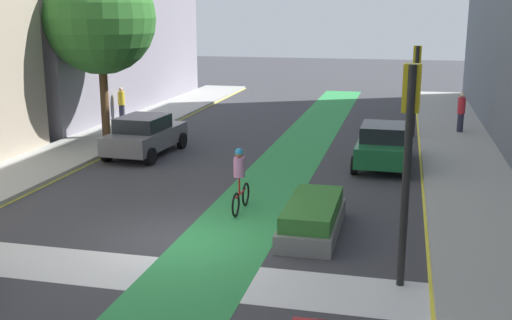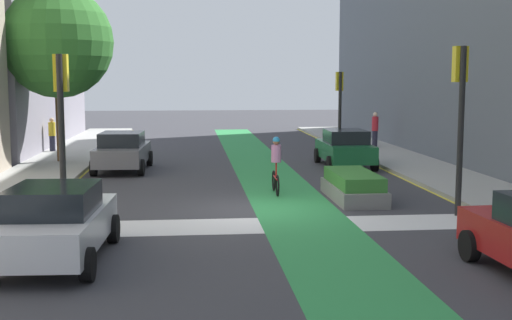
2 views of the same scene
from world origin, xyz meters
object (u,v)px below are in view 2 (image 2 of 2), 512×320
at_px(street_tree_near, 57,42).
at_px(median_planter, 353,187).
at_px(car_white_left_near, 56,223).
at_px(pedestrian_sidewalk_right_a, 375,129).
at_px(pedestrian_sidewalk_left_a, 52,134).
at_px(traffic_signal_far_right, 340,96).
at_px(traffic_signal_near_right, 460,98).
at_px(car_grey_left_far, 123,151).
at_px(cyclist_in_lane, 276,164).
at_px(traffic_signal_near_left, 61,105).
at_px(car_green_right_far, 345,148).

bearing_deg(street_tree_near, median_planter, -42.25).
height_order(car_white_left_near, pedestrian_sidewalk_right_a, pedestrian_sidewalk_right_a).
bearing_deg(pedestrian_sidewalk_left_a, traffic_signal_far_right, -0.45).
height_order(traffic_signal_near_right, car_grey_left_far, traffic_signal_near_right).
bearing_deg(street_tree_near, cyclist_in_lane, -45.19).
xyz_separation_m(traffic_signal_near_left, car_green_right_far, (9.71, 9.84, -2.21)).
bearing_deg(traffic_signal_near_left, traffic_signal_near_right, -1.24).
distance_m(pedestrian_sidewalk_left_a, median_planter, 17.98).
bearing_deg(pedestrian_sidewalk_right_a, traffic_signal_far_right, -160.11).
xyz_separation_m(traffic_signal_near_right, car_grey_left_far, (-9.90, 9.74, -2.37)).
height_order(cyclist_in_lane, pedestrian_sidewalk_right_a, pedestrian_sidewalk_right_a).
xyz_separation_m(traffic_signal_near_right, cyclist_in_lane, (-4.47, 3.76, -2.20)).
bearing_deg(traffic_signal_near_left, traffic_signal_far_right, 55.70).
height_order(traffic_signal_near_left, traffic_signal_far_right, traffic_signal_near_left).
height_order(cyclist_in_lane, median_planter, cyclist_in_lane).
height_order(traffic_signal_near_right, traffic_signal_near_left, traffic_signal_near_right).
relative_size(car_grey_left_far, pedestrian_sidewalk_left_a, 2.62).
xyz_separation_m(cyclist_in_lane, pedestrian_sidewalk_right_a, (6.90, 13.06, 0.10)).
height_order(car_green_right_far, pedestrian_sidewalk_left_a, pedestrian_sidewalk_left_a).
bearing_deg(median_planter, cyclist_in_lane, 151.40).
bearing_deg(car_grey_left_far, street_tree_near, 140.47).
xyz_separation_m(traffic_signal_near_left, median_planter, (8.22, 2.31, -2.61)).
bearing_deg(car_white_left_near, traffic_signal_near_left, 97.82).
xyz_separation_m(traffic_signal_near_left, car_white_left_near, (0.54, -3.95, -2.21)).
bearing_deg(pedestrian_sidewalk_left_a, cyclist_in_lane, -52.70).
relative_size(pedestrian_sidewalk_right_a, median_planter, 0.53).
relative_size(car_green_right_far, median_planter, 1.24).
relative_size(car_green_right_far, car_white_left_near, 0.99).
xyz_separation_m(cyclist_in_lane, pedestrian_sidewalk_left_a, (-9.46, 12.42, 0.01)).
relative_size(traffic_signal_near_left, car_green_right_far, 1.02).
distance_m(car_green_right_far, street_tree_near, 12.95).
bearing_deg(traffic_signal_far_right, cyclist_in_lane, -111.39).
bearing_deg(car_white_left_near, traffic_signal_near_right, 20.58).
bearing_deg(car_grey_left_far, pedestrian_sidewalk_right_a, 29.86).
distance_m(car_white_left_near, street_tree_near, 16.66).
bearing_deg(car_white_left_near, car_grey_left_far, 89.94).
bearing_deg(traffic_signal_far_right, car_green_right_far, -100.31).
xyz_separation_m(traffic_signal_near_left, traffic_signal_far_right, (10.80, 15.84, -0.19)).
relative_size(traffic_signal_near_left, pedestrian_sidewalk_left_a, 2.63).
xyz_separation_m(traffic_signal_near_right, car_green_right_far, (-0.74, 10.06, -2.37)).
bearing_deg(traffic_signal_near_right, car_green_right_far, 94.20).
bearing_deg(street_tree_near, traffic_signal_far_right, 16.87).
height_order(pedestrian_sidewalk_right_a, median_planter, pedestrian_sidewalk_right_a).
bearing_deg(street_tree_near, car_white_left_near, -79.83).
xyz_separation_m(car_grey_left_far, car_green_right_far, (9.16, 0.33, 0.00)).
bearing_deg(street_tree_near, pedestrian_sidewalk_left_a, 106.14).
relative_size(car_white_left_near, cyclist_in_lane, 2.31).
xyz_separation_m(car_white_left_near, pedestrian_sidewalk_left_a, (-4.02, 19.90, 0.18)).
distance_m(traffic_signal_far_right, cyclist_in_lane, 13.35).
bearing_deg(traffic_signal_near_left, street_tree_near, 100.95).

